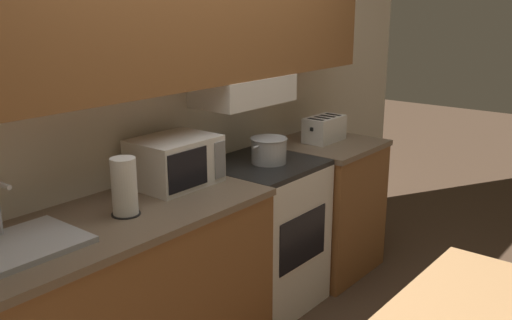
% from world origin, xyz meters
% --- Properties ---
extents(ground_plane, '(16.00, 16.00, 0.00)m').
position_xyz_m(ground_plane, '(0.00, 0.00, 0.00)').
color(ground_plane, '#4C3828').
extents(wall_back, '(5.30, 0.38, 2.55)m').
position_xyz_m(wall_back, '(0.01, -0.07, 1.51)').
color(wall_back, silver).
rests_on(wall_back, ground_plane).
extents(lower_counter_main, '(1.57, 0.67, 0.93)m').
position_xyz_m(lower_counter_main, '(-0.67, -0.32, 0.46)').
color(lower_counter_main, brown).
rests_on(lower_counter_main, ground_plane).
extents(lower_counter_right_stub, '(0.68, 0.67, 0.93)m').
position_xyz_m(lower_counter_right_stub, '(1.12, -0.32, 0.46)').
color(lower_counter_right_stub, brown).
rests_on(lower_counter_right_stub, ground_plane).
extents(stove_range, '(0.65, 0.61, 0.93)m').
position_xyz_m(stove_range, '(0.44, -0.30, 0.46)').
color(stove_range, white).
rests_on(stove_range, ground_plane).
extents(cooking_pot, '(0.30, 0.22, 0.15)m').
position_xyz_m(cooking_pot, '(0.47, -0.34, 1.01)').
color(cooking_pot, '#B7BABF').
rests_on(cooking_pot, stove_range).
extents(microwave, '(0.43, 0.34, 0.25)m').
position_xyz_m(microwave, '(-0.17, -0.20, 1.05)').
color(microwave, white).
rests_on(microwave, lower_counter_main).
extents(toaster, '(0.32, 0.17, 0.17)m').
position_xyz_m(toaster, '(1.13, -0.30, 1.01)').
color(toaster, white).
rests_on(toaster, lower_counter_right_stub).
extents(sink_basin, '(0.47, 0.37, 0.26)m').
position_xyz_m(sink_basin, '(-1.11, -0.32, 0.94)').
color(sink_basin, '#B7BABF').
rests_on(sink_basin, lower_counter_main).
extents(paper_towel_roll, '(0.13, 0.13, 0.27)m').
position_xyz_m(paper_towel_roll, '(-0.61, -0.35, 1.06)').
color(paper_towel_roll, black).
rests_on(paper_towel_roll, lower_counter_main).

